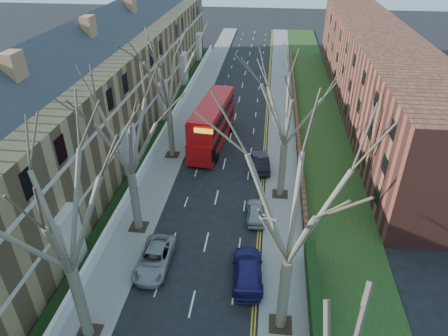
% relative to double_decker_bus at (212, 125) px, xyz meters
% --- Properties ---
extents(pavement_left, '(3.00, 102.00, 0.12)m').
position_rel_double_decker_bus_xyz_m(pavement_left, '(-4.20, 7.81, -2.33)').
color(pavement_left, slate).
rests_on(pavement_left, ground).
extents(pavement_right, '(3.00, 102.00, 0.12)m').
position_rel_double_decker_bus_xyz_m(pavement_right, '(7.80, 7.81, -2.33)').
color(pavement_right, slate).
rests_on(pavement_right, ground).
extents(terrace_left, '(9.70, 78.00, 13.60)m').
position_rel_double_decker_bus_xyz_m(terrace_left, '(-11.84, -0.19, 3.14)').
color(terrace_left, olive).
rests_on(terrace_left, ground).
extents(flats_right, '(13.97, 54.00, 10.00)m').
position_rel_double_decker_bus_xyz_m(flats_right, '(19.26, 11.81, 2.59)').
color(flats_right, brown).
rests_on(flats_right, ground).
extents(front_wall_left, '(0.30, 78.00, 1.00)m').
position_rel_double_decker_bus_xyz_m(front_wall_left, '(-5.85, -0.19, -1.77)').
color(front_wall_left, white).
rests_on(front_wall_left, ground).
extents(grass_verge_right, '(6.00, 102.00, 0.06)m').
position_rel_double_decker_bus_xyz_m(grass_verge_right, '(12.30, 7.81, -2.24)').
color(grass_verge_right, '#193312').
rests_on(grass_verge_right, ground).
extents(tree_left_mid, '(10.50, 10.50, 14.71)m').
position_rel_double_decker_bus_xyz_m(tree_left_mid, '(-3.90, -25.19, 7.16)').
color(tree_left_mid, brown).
rests_on(tree_left_mid, ground).
extents(tree_left_far, '(10.15, 10.15, 14.22)m').
position_rel_double_decker_bus_xyz_m(tree_left_far, '(-3.90, -15.19, 6.85)').
color(tree_left_far, brown).
rests_on(tree_left_far, ground).
extents(tree_left_dist, '(10.50, 10.50, 14.71)m').
position_rel_double_decker_bus_xyz_m(tree_left_dist, '(-3.90, -3.19, 7.17)').
color(tree_left_dist, brown).
rests_on(tree_left_dist, ground).
extents(tree_right_mid, '(10.50, 10.50, 14.71)m').
position_rel_double_decker_bus_xyz_m(tree_right_mid, '(7.50, -23.19, 7.16)').
color(tree_right_mid, brown).
rests_on(tree_right_mid, ground).
extents(tree_right_far, '(10.15, 10.15, 14.22)m').
position_rel_double_decker_bus_xyz_m(tree_right_far, '(7.50, -9.19, 6.85)').
color(tree_right_far, brown).
rests_on(tree_right_far, ground).
extents(double_decker_bus, '(3.78, 11.86, 4.85)m').
position_rel_double_decker_bus_xyz_m(double_decker_bus, '(0.00, 0.00, 0.00)').
color(double_decker_bus, '#B40C0E').
rests_on(double_decker_bus, ground).
extents(car_left_far, '(2.33, 4.94, 1.37)m').
position_rel_double_decker_bus_xyz_m(car_left_far, '(-1.45, -19.14, -1.71)').
color(car_left_far, gray).
rests_on(car_left_far, ground).
extents(car_right_near, '(2.47, 5.28, 1.49)m').
position_rel_double_decker_bus_xyz_m(car_right_near, '(5.23, -19.53, -1.65)').
color(car_right_near, navy).
rests_on(car_right_near, ground).
extents(car_right_mid, '(1.75, 3.87, 1.29)m').
position_rel_double_decker_bus_xyz_m(car_right_mid, '(5.45, -12.76, -1.75)').
color(car_right_mid, '#96989E').
rests_on(car_right_mid, ground).
extents(car_right_far, '(2.16, 4.69, 1.49)m').
position_rel_double_decker_bus_xyz_m(car_right_far, '(5.50, -4.66, -1.65)').
color(car_right_far, black).
rests_on(car_right_far, ground).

